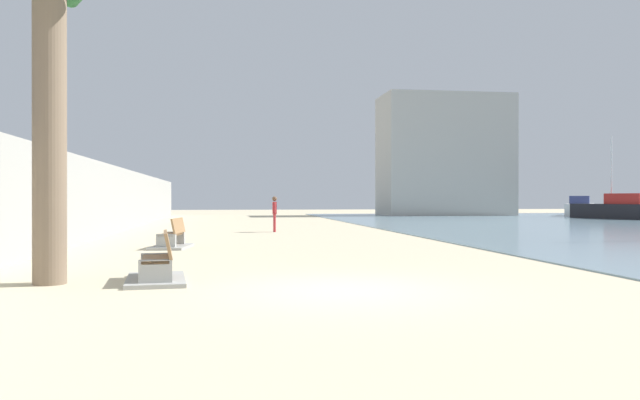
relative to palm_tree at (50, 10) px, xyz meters
name	(u,v)px	position (x,y,z in m)	size (l,w,h in m)	color
ground_plane	(270,233)	(5.29, 16.35, -5.18)	(120.00, 120.00, 0.00)	beige
seawall	(100,199)	(-2.21, 16.35, -3.61)	(0.80, 64.00, 3.15)	#9E9E99
palm_tree	(50,10)	(0.00, 0.00, 0.00)	(3.47, 3.50, 7.39)	#7A6651
bench_near	(157,270)	(1.97, 0.02, -4.95)	(1.29, 2.19, 0.98)	#9E9E99
bench_far	(172,241)	(1.55, 8.46, -4.95)	(1.37, 2.23, 0.98)	#9E9E99
person_walking	(275,211)	(5.62, 17.60, -4.18)	(0.23, 0.53, 1.72)	#B22D33
boat_far_right	(580,208)	(34.99, 39.83, -4.45)	(6.12, 7.76, 1.79)	white
boat_far_left	(617,209)	(33.18, 31.73, -4.38)	(4.14, 7.15, 6.40)	black
harbor_building	(444,156)	(23.83, 44.35, 0.47)	(12.00, 6.00, 11.31)	#ADAAA3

